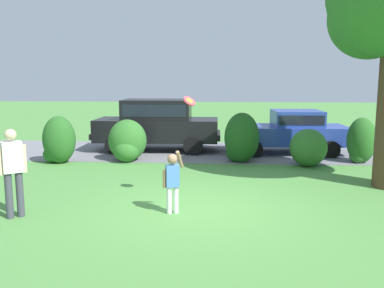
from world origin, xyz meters
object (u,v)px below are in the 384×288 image
(child_thrower, at_px, (172,178))
(parked_suv, at_px, (157,122))
(frisbee, at_px, (189,101))
(adult_onlooker, at_px, (13,168))
(parked_sedan, at_px, (290,130))

(child_thrower, bearing_deg, parked_suv, 100.78)
(parked_suv, xyz_separation_m, child_thrower, (1.39, -7.28, -0.36))
(frisbee, height_order, adult_onlooker, frisbee)
(parked_suv, relative_size, adult_onlooker, 2.71)
(parked_sedan, height_order, child_thrower, parked_sedan)
(adult_onlooker, bearing_deg, parked_suv, 78.00)
(parked_suv, bearing_deg, child_thrower, -79.22)
(parked_sedan, height_order, parked_suv, parked_suv)
(parked_sedan, relative_size, adult_onlooker, 2.56)
(frisbee, bearing_deg, parked_suv, 104.46)
(parked_suv, relative_size, frisbee, 15.30)
(parked_sedan, height_order, frisbee, frisbee)
(frisbee, xyz_separation_m, adult_onlooker, (-3.31, -1.26, -1.23))
(parked_suv, height_order, adult_onlooker, parked_suv)
(parked_sedan, bearing_deg, frisbee, -117.14)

